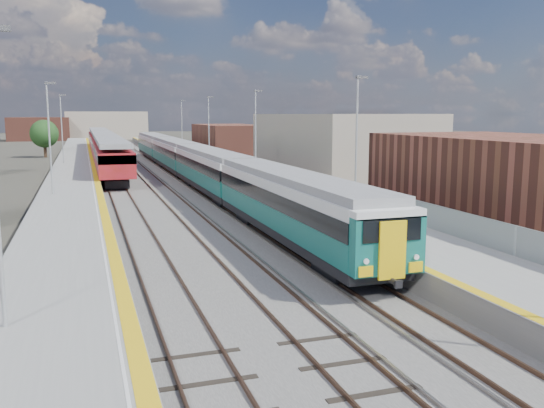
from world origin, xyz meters
TOP-DOWN VIEW (x-y plane):
  - ground at (0.00, 50.00)m, footprint 320.00×320.00m
  - ballast_bed at (-2.25, 52.50)m, footprint 10.50×155.00m
  - tracks at (-1.65, 54.18)m, footprint 8.96×160.00m
  - platform_right at (5.28, 52.49)m, footprint 4.70×155.00m
  - platform_left at (-9.05, 52.49)m, footprint 4.30×155.00m
  - buildings at (-18.12, 138.60)m, footprint 72.00×185.50m
  - green_train at (1.50, 46.79)m, footprint 2.71×75.58m
  - red_train at (-5.50, 71.40)m, footprint 3.05×61.78m
  - tree_c at (-13.45, 84.42)m, footprint 4.10×4.10m
  - tree_d at (24.31, 72.79)m, footprint 4.32×4.32m

SIDE VIEW (x-z plane):
  - ground at x=0.00m, z-range 0.00..0.00m
  - ballast_bed at x=-2.25m, z-range 0.00..0.06m
  - tracks at x=-1.65m, z-range 0.02..0.19m
  - platform_left at x=-9.05m, z-range -3.74..4.78m
  - platform_right at x=5.28m, z-range -3.72..4.80m
  - green_train at x=1.50m, z-range 0.61..3.60m
  - red_train at x=-5.50m, z-range 0.35..4.20m
  - tree_c at x=-13.45m, z-range 0.71..6.27m
  - tree_d at x=24.31m, z-range 0.75..6.61m
  - buildings at x=-18.12m, z-range -9.30..30.70m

